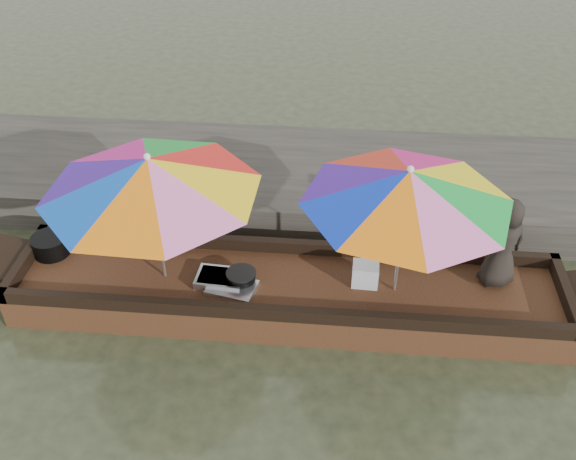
# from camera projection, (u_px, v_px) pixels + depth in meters

# --- Properties ---
(water) EXTENTS (80.00, 80.00, 0.00)m
(water) POSITION_uv_depth(u_px,v_px,m) (287.00, 306.00, 7.20)
(water) COLOR #2B311F
(water) RESTS_ON ground
(dock) EXTENTS (22.00, 2.20, 0.50)m
(dock) POSITION_uv_depth(u_px,v_px,m) (302.00, 181.00, 8.80)
(dock) COLOR #2D2B26
(dock) RESTS_ON ground
(boat_hull) EXTENTS (6.00, 1.20, 0.35)m
(boat_hull) POSITION_uv_depth(u_px,v_px,m) (287.00, 295.00, 7.10)
(boat_hull) COLOR black
(boat_hull) RESTS_ON water
(cooking_pot) EXTENTS (0.42, 0.42, 0.22)m
(cooking_pot) POSITION_uv_depth(u_px,v_px,m) (51.00, 245.00, 7.34)
(cooking_pot) COLOR black
(cooking_pot) RESTS_ON boat_hull
(tray_crayfish) EXTENTS (0.53, 0.39, 0.09)m
(tray_crayfish) POSITION_uv_depth(u_px,v_px,m) (220.00, 279.00, 6.98)
(tray_crayfish) COLOR silver
(tray_crayfish) RESTS_ON boat_hull
(tray_scallop) EXTENTS (0.58, 0.46, 0.06)m
(tray_scallop) POSITION_uv_depth(u_px,v_px,m) (232.00, 288.00, 6.88)
(tray_scallop) COLOR silver
(tray_scallop) RESTS_ON boat_hull
(charcoal_grill) EXTENTS (0.31, 0.31, 0.14)m
(charcoal_grill) POSITION_uv_depth(u_px,v_px,m) (241.00, 279.00, 6.94)
(charcoal_grill) COLOR black
(charcoal_grill) RESTS_ON boat_hull
(supply_bag) EXTENTS (0.29, 0.23, 0.26)m
(supply_bag) POSITION_uv_depth(u_px,v_px,m) (365.00, 274.00, 6.91)
(supply_bag) COLOR silver
(supply_bag) RESTS_ON boat_hull
(vendor) EXTENTS (0.61, 0.51, 1.07)m
(vendor) POSITION_uv_depth(u_px,v_px,m) (503.00, 243.00, 6.69)
(vendor) COLOR black
(vendor) RESTS_ON boat_hull
(umbrella_bow) EXTENTS (2.89, 2.89, 1.55)m
(umbrella_bow) POSITION_uv_depth(u_px,v_px,m) (157.00, 219.00, 6.62)
(umbrella_bow) COLOR red
(umbrella_bow) RESTS_ON boat_hull
(umbrella_stern) EXTENTS (2.33, 2.33, 1.55)m
(umbrella_stern) POSITION_uv_depth(u_px,v_px,m) (402.00, 232.00, 6.44)
(umbrella_stern) COLOR yellow
(umbrella_stern) RESTS_ON boat_hull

